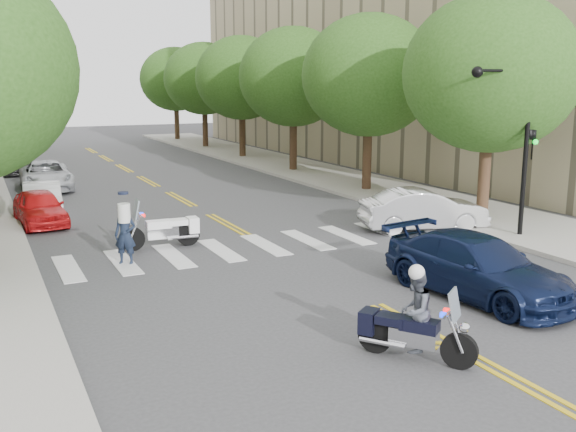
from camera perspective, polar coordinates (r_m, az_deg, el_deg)
ground at (r=15.63m, az=7.86°, el=-7.87°), size 140.00×140.00×0.00m
sidewalk_right at (r=38.87m, az=1.38°, el=4.13°), size 5.00×60.00×0.15m
building_right at (r=51.65m, az=16.50°, el=17.71°), size 26.00×44.00×22.00m
tree_r_0 at (r=24.96m, az=17.56°, el=11.98°), size 6.40×6.40×8.45m
tree_r_1 at (r=31.27m, az=7.22°, el=12.27°), size 6.40×6.40×8.45m
tree_r_2 at (r=38.21m, az=0.47°, el=12.24°), size 6.40×6.40×8.45m
tree_r_3 at (r=45.50m, az=-4.15°, el=12.13°), size 6.40×6.40×8.45m
tree_r_4 at (r=53.00m, az=-7.48°, el=12.01°), size 6.40×6.40×8.45m
tree_r_5 at (r=60.63m, az=-9.98°, el=11.88°), size 6.40×6.40×8.45m
traffic_signal_pole at (r=22.47m, az=19.67°, el=7.25°), size 2.82×0.42×6.00m
motorcycle_police at (r=12.57m, az=10.95°, el=-8.84°), size 1.59×2.02×1.90m
motorcycle_parked at (r=21.03m, az=-10.65°, el=-1.22°), size 2.55×0.61×1.65m
officer_standing at (r=19.30m, az=-14.27°, el=-1.66°), size 0.75×0.68×1.73m
convertible at (r=23.60m, az=11.94°, el=0.56°), size 4.77×2.77×1.49m
sedan_blue at (r=16.61m, az=16.49°, el=-4.34°), size 2.76×5.43×1.51m
parked_car_a at (r=25.64m, az=-21.20°, el=0.71°), size 1.88×4.01×1.33m
parked_car_b at (r=27.35m, az=-20.98°, el=1.37°), size 1.68×4.11×1.32m
parked_car_c at (r=34.11m, az=-20.71°, el=3.38°), size 2.51×5.17×1.42m
parked_car_d at (r=40.97m, az=-23.23°, el=4.29°), size 1.75×4.06×1.17m
parked_car_e at (r=42.47m, az=-23.36°, el=4.62°), size 1.93×4.00×1.32m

